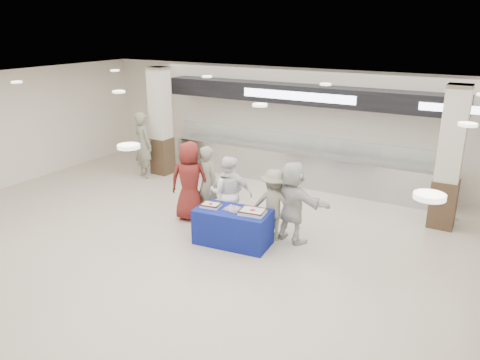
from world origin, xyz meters
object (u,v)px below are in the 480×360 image
Objects in this scene: cupcake_tray at (232,209)px; chef_short at (231,194)px; display_table at (233,227)px; sheet_cake_right at (253,211)px; soldier_a at (208,183)px; soldier_bg at (144,145)px; chef_tall at (228,193)px; civilian_maroon at (190,181)px; civilian_white at (292,202)px; sheet_cake_left at (211,205)px; soldier_b at (274,205)px.

chef_short reaches higher than cupcake_tray.
display_table is 0.62m from sheet_cake_right.
soldier_bg is at bearing -13.75° from soldier_a.
chef_short is at bearing 159.57° from chef_tall.
civilian_maroon is at bearing 157.34° from cupcake_tray.
civilian_white is (2.54, 0.10, -0.06)m from civilian_maroon.
civilian_white reaches higher than display_table.
civilian_maroon is at bearing 47.49° from soldier_a.
cupcake_tray is 0.22× the size of civilian_white.
soldier_a is at bearing 11.90° from civilian_white.
soldier_a is 3.78m from soldier_bg.
soldier_a is 2.21m from civilian_white.
civilian_maroon is 3.61m from soldier_bg.
sheet_cake_right is (0.94, 0.09, 0.01)m from sheet_cake_left.
chef_tall is (0.69, -0.23, -0.05)m from soldier_a.
cupcake_tray is (-0.46, -0.02, -0.02)m from sheet_cake_right.
civilian_white reaches higher than sheet_cake_right.
civilian_white is at bearing 167.74° from chef_short.
chef_tall is 0.95× the size of civilian_white.
civilian_white is (2.20, -0.14, -0.01)m from soldier_a.
cupcake_tray is at bearing 107.39° from chef_tall.
sheet_cake_right is at bearing 127.01° from chef_tall.
chef_tall reaches higher than chef_short.
display_table is 0.88× the size of soldier_a.
cupcake_tray is 1.65m from civilian_maroon.
cupcake_tray is 1.47m from soldier_a.
soldier_a is (-0.70, 0.93, 0.09)m from sheet_cake_left.
cupcake_tray is at bearing 171.53° from soldier_bg.
cupcake_tray is 0.19× the size of soldier_bg.
chef_tall is at bearing -16.07° from chef_short.
sheet_cake_left reaches higher than cupcake_tray.
sheet_cake_right is 0.46m from cupcake_tray.
sheet_cake_left is at bearing 123.64° from civilian_maroon.
soldier_b is (0.64, 0.63, -0.00)m from cupcake_tray.
soldier_bg reaches higher than sheet_cake_left.
sheet_cake_right is (0.44, 0.03, 0.43)m from display_table.
chef_short is 1.07× the size of soldier_b.
soldier_b is (0.18, 0.61, -0.03)m from sheet_cake_right.
sheet_cake_left is 0.95m from sheet_cake_right.
sheet_cake_right is at bearing 129.15° from chef_short.
chef_tall is 0.08m from chef_short.
display_table is 1.00× the size of soldier_b.
civilian_maroon is at bearing 145.89° from sheet_cake_left.
cupcake_tray is at bearing 152.70° from display_table.
soldier_b is (1.05, 0.00, -0.05)m from chef_short.
chef_tall is (-0.49, 0.63, 0.06)m from cupcake_tray.
sheet_cake_left is 0.24× the size of civilian_white.
chef_tall is at bearing 19.04° from civilian_white.
civilian_white is 0.89× the size of soldier_bg.
sheet_cake_left is 0.71m from chef_short.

